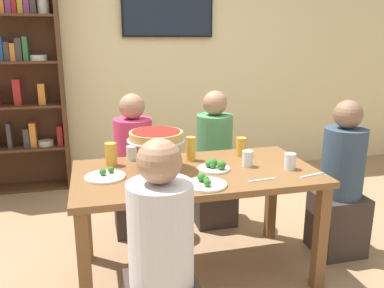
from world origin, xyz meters
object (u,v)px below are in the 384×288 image
object	(u,v)px
bookshelf	(7,79)
salad_plate_near_diner	(206,183)
beer_glass_amber_tall	(191,149)
water_glass_clear_spare	(132,153)
deep_dish_pizza_stand	(156,137)
cutlery_fork_near	(262,180)
salad_plate_spare	(214,167)
water_glass_clear_near	(247,159)
diner_far_left	(135,175)
cutlery_fork_far	(312,175)
dining_table	(196,185)
diner_head_east	(340,190)
diner_near_left	(162,276)
salad_plate_far_diner	(105,176)
water_glass_clear_far	(290,161)
diner_far_right	(214,168)
television	(168,10)
cutlery_knife_near	(155,190)
beer_glass_amber_spare	(241,147)
beer_glass_amber_short	(111,154)

from	to	relation	value
bookshelf	salad_plate_near_diner	bearing A→B (deg)	-58.20
beer_glass_amber_tall	water_glass_clear_spare	distance (m)	0.41
deep_dish_pizza_stand	cutlery_fork_near	distance (m)	0.71
salad_plate_spare	water_glass_clear_near	bearing A→B (deg)	5.18
salad_plate_spare	beer_glass_amber_tall	bearing A→B (deg)	111.25
diner_far_left	cutlery_fork_far	xyz separation A→B (m)	(0.99, -1.00, 0.25)
dining_table	water_glass_clear_spare	bearing A→B (deg)	138.20
diner_head_east	salad_plate_near_diner	distance (m)	1.18
diner_near_left	cutlery_fork_far	distance (m)	1.15
deep_dish_pizza_stand	salad_plate_far_diner	distance (m)	0.39
diner_near_left	water_glass_clear_far	size ratio (longest dim) A/B	10.95
diner_far_right	dining_table	bearing A→B (deg)	-25.78
dining_table	cutlery_fork_near	distance (m)	0.45
bookshelf	diner_far_left	xyz separation A→B (m)	(1.11, -1.28, -0.68)
salad_plate_spare	beer_glass_amber_tall	size ratio (longest dim) A/B	1.25
dining_table	water_glass_clear_far	xyz separation A→B (m)	(0.60, -0.12, 0.15)
diner_head_east	salad_plate_spare	xyz separation A→B (m)	(-0.98, -0.05, 0.27)
water_glass_clear_near	diner_near_left	bearing A→B (deg)	-134.27
bookshelf	deep_dish_pizza_stand	xyz separation A→B (m)	(1.19, -1.94, -0.21)
television	beer_glass_amber_tall	world-z (taller)	television
diner_near_left	cutlery_fork_near	xyz separation A→B (m)	(0.69, 0.45, 0.25)
television	cutlery_fork_far	size ratio (longest dim) A/B	5.54
bookshelf	salad_plate_spare	bearing A→B (deg)	-52.67
deep_dish_pizza_stand	cutlery_fork_far	bearing A→B (deg)	-20.81
salad_plate_spare	cutlery_fork_near	distance (m)	0.33
salad_plate_spare	cutlery_fork_far	world-z (taller)	salad_plate_spare
salad_plate_far_diner	water_glass_clear_near	xyz separation A→B (m)	(0.92, 0.00, 0.04)
water_glass_clear_near	cutlery_fork_near	distance (m)	0.28
diner_far_right	cutlery_knife_near	size ratio (longest dim) A/B	6.39
diner_far_left	salad_plate_far_diner	world-z (taller)	diner_far_left
cutlery_fork_far	beer_glass_amber_tall	bearing A→B (deg)	128.94
television	water_glass_clear_near	world-z (taller)	television
beer_glass_amber_spare	water_glass_clear_spare	xyz separation A→B (m)	(-0.77, 0.09, -0.02)
beer_glass_amber_tall	water_glass_clear_far	world-z (taller)	beer_glass_amber_tall
salad_plate_near_diner	salad_plate_spare	bearing A→B (deg)	62.52
salad_plate_far_diner	beer_glass_amber_short	xyz separation A→B (m)	(0.05, 0.24, 0.07)
water_glass_clear_spare	cutlery_fork_far	size ratio (longest dim) A/B	0.54
diner_head_east	diner_far_right	distance (m)	1.03
diner_head_east	salad_plate_near_diner	bearing A→B (deg)	15.20
diner_head_east	water_glass_clear_near	distance (m)	0.81
beer_glass_amber_tall	cutlery_fork_near	world-z (taller)	beer_glass_amber_tall
diner_head_east	salad_plate_near_diner	size ratio (longest dim) A/B	4.77
dining_table	cutlery_fork_near	size ratio (longest dim) A/B	8.59
salad_plate_spare	cutlery_knife_near	distance (m)	0.50
dining_table	water_glass_clear_spare	size ratio (longest dim) A/B	15.81
cutlery_knife_near	salad_plate_spare	bearing A→B (deg)	47.36
bookshelf	diner_near_left	bearing A→B (deg)	-68.48
deep_dish_pizza_stand	television	bearing A→B (deg)	76.76
television	diner_far_left	bearing A→B (deg)	-112.08
salad_plate_near_diner	water_glass_clear_spare	distance (m)	0.71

